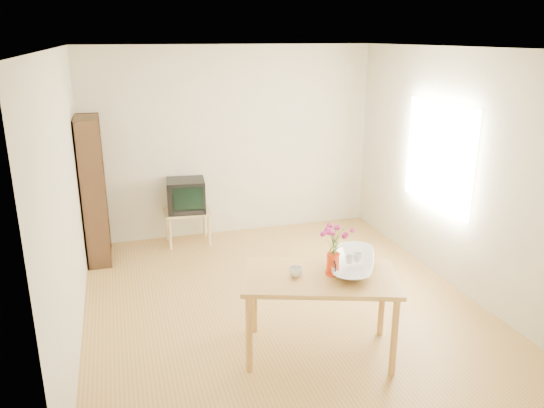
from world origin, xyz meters
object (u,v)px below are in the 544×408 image
object	(u,v)px
pitcher	(333,265)
television	(186,195)
table	(320,285)
bowl	(354,241)
mug	(296,272)

from	to	relation	value
pitcher	television	bearing A→B (deg)	117.34
pitcher	table	bearing A→B (deg)	-167.13
table	pitcher	size ratio (longest dim) A/B	7.25
bowl	television	size ratio (longest dim) A/B	1.00
table	television	bearing A→B (deg)	122.86
bowl	television	world-z (taller)	bowl
table	pitcher	world-z (taller)	pitcher
pitcher	bowl	bearing A→B (deg)	27.94
bowl	television	bearing A→B (deg)	110.41
pitcher	mug	distance (m)	0.32
table	pitcher	distance (m)	0.21
bowl	mug	bearing A→B (deg)	-176.52
table	bowl	size ratio (longest dim) A/B	2.77
pitcher	mug	world-z (taller)	pitcher
pitcher	bowl	xyz separation A→B (m)	(0.23, 0.07, 0.17)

